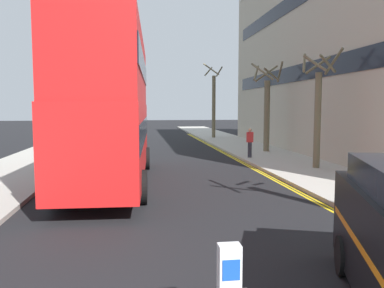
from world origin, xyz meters
name	(u,v)px	position (x,y,z in m)	size (l,w,h in m)	color
sidewalk_right	(308,170)	(6.50, 16.00, 0.07)	(4.00, 80.00, 0.14)	#ADA89E
sidewalk_left	(6,177)	(-6.50, 16.00, 0.07)	(4.00, 80.00, 0.14)	#ADA89E
kerb_line_outer	(279,181)	(4.40, 14.00, 0.00)	(0.10, 56.00, 0.01)	yellow
kerb_line_inner	(275,181)	(4.24, 14.00, 0.00)	(0.10, 56.00, 0.01)	yellow
double_decker_bus_away	(111,104)	(-2.13, 14.41, 3.03)	(3.10, 10.89, 5.64)	red
pedestrian_far	(250,142)	(5.00, 20.26, 0.99)	(0.34, 0.22, 1.62)	#2D2D38
street_tree_near	(267,109)	(6.93, 23.17, 2.80)	(2.06, 2.10, 5.55)	#6B6047
street_tree_mid	(214,103)	(5.79, 34.89, 3.30)	(1.82, 1.98, 6.74)	#6B6047
street_tree_far	(318,109)	(7.00, 16.24, 2.83)	(1.72, 1.70, 5.37)	#6B6047
townhouse_terrace_right	(373,49)	(13.50, 22.48, 6.55)	(10.08, 28.00, 13.10)	#B2A893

